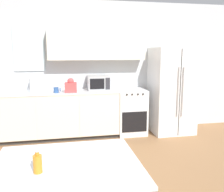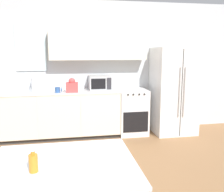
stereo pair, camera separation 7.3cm
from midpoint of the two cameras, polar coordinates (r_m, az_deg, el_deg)
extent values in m
plane|color=#9E7047|center=(3.45, -4.96, -19.35)|extent=(12.00, 12.00, 0.00)
cube|color=silver|center=(5.22, -7.97, 6.31)|extent=(12.00, 0.06, 2.70)
cube|color=silver|center=(5.20, -18.88, 10.52)|extent=(0.59, 0.04, 0.93)
cube|color=silver|center=(5.06, -3.91, 11.77)|extent=(1.92, 0.32, 0.62)
cube|color=#333333|center=(5.18, -12.48, -8.70)|extent=(2.35, 0.54, 0.08)
cube|color=silver|center=(5.02, -12.68, -3.93)|extent=(2.35, 0.60, 0.82)
cube|color=silver|center=(4.81, -22.15, -5.07)|extent=(0.76, 0.01, 0.80)
cube|color=silver|center=(4.73, -12.75, -4.83)|extent=(0.76, 0.01, 0.80)
cube|color=silver|center=(4.77, -3.28, -4.46)|extent=(0.76, 0.01, 0.80)
cube|color=silver|center=(4.94, -12.88, 0.87)|extent=(2.37, 0.63, 0.03)
cube|color=white|center=(5.20, 3.84, -3.53)|extent=(0.58, 0.61, 0.93)
cube|color=black|center=(4.95, 4.76, -5.93)|extent=(0.50, 0.01, 0.41)
cylinder|color=#262626|center=(4.77, 3.00, 0.32)|extent=(0.03, 0.02, 0.03)
cylinder|color=#262626|center=(4.80, 4.21, 0.36)|extent=(0.03, 0.02, 0.03)
cylinder|color=#262626|center=(4.83, 5.54, 0.41)|extent=(0.03, 0.02, 0.03)
cylinder|color=#262626|center=(4.86, 6.72, 0.45)|extent=(0.03, 0.02, 0.03)
cube|color=white|center=(5.35, 13.14, 1.24)|extent=(0.84, 0.74, 1.77)
cube|color=#3F3F3F|center=(5.02, 14.89, 0.58)|extent=(0.01, 0.01, 1.71)
cylinder|color=silver|center=(4.97, 14.52, 0.92)|extent=(0.02, 0.02, 0.98)
cylinder|color=silver|center=(5.01, 15.55, 0.95)|extent=(0.02, 0.02, 0.98)
cube|color=#B7BABC|center=(4.97, -18.75, 0.93)|extent=(0.74, 0.43, 0.02)
cylinder|color=silver|center=(5.13, -18.58, 2.60)|extent=(0.02, 0.02, 0.23)
cylinder|color=silver|center=(5.05, -18.75, 3.67)|extent=(0.02, 0.14, 0.02)
cube|color=#B7BABC|center=(5.04, -3.54, 3.08)|extent=(0.44, 0.38, 0.28)
cube|color=black|center=(4.84, -3.84, 2.78)|extent=(0.28, 0.01, 0.20)
cube|color=#2D2D33|center=(4.87, -1.40, 2.85)|extent=(0.09, 0.01, 0.22)
cylinder|color=#335999|center=(4.77, -13.08, 1.34)|extent=(0.09, 0.09, 0.10)
torus|color=#335999|center=(4.76, -12.22, 1.44)|extent=(0.02, 0.08, 0.08)
cube|color=#D14C4C|center=(4.77, -9.83, 1.93)|extent=(0.23, 0.20, 0.18)
sphere|color=#D14C4C|center=(4.75, -9.87, 3.35)|extent=(0.13, 0.13, 0.12)
cube|color=white|center=(2.21, -11.19, -15.27)|extent=(1.22, 1.00, 0.03)
cylinder|color=white|center=(2.83, -22.79, -18.62)|extent=(0.06, 0.06, 0.74)
cylinder|color=white|center=(2.82, 0.84, -17.85)|extent=(0.06, 0.06, 0.74)
cylinder|color=orange|center=(2.08, -17.64, -14.59)|extent=(0.07, 0.07, 0.14)
cylinder|color=orange|center=(2.05, -17.77, -12.40)|extent=(0.03, 0.03, 0.03)
cylinder|color=white|center=(2.04, -17.81, -11.77)|extent=(0.04, 0.04, 0.02)
camera|label=1|loc=(0.04, -90.57, -0.10)|focal=40.00mm
camera|label=2|loc=(0.04, 89.43, 0.10)|focal=40.00mm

